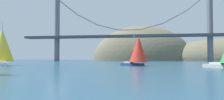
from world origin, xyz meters
The scene contains 5 objects.
ground_plane centered at (0.00, 0.00, 0.00)m, with size 360.00×360.00×0.00m, color navy.
headland_center centered at (5.00, 135.00, 0.00)m, with size 68.50×44.00×47.58m, color #6B664C.
suspension_bridge centered at (0.00, 95.00, 14.98)m, with size 116.68×6.00×34.93m.
sailboat_scarlet_sail centered at (7.88, 30.58, 3.82)m, with size 7.83×6.59×8.42m.
sailboat_yellow_sail centered at (-26.98, 28.26, 5.00)m, with size 9.09×10.24×10.66m.
Camera 1 is at (10.78, -25.30, 2.09)m, focal length 36.75 mm.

